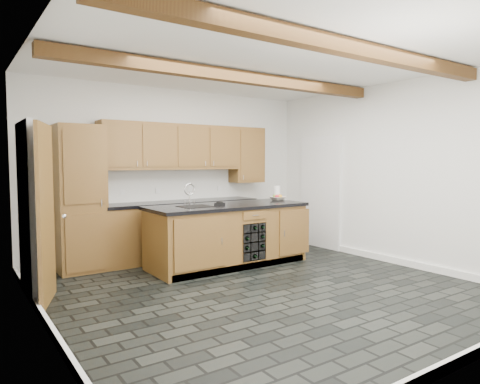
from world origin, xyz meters
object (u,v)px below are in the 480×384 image
object	(u,v)px
island	(228,235)
fruit_bowl	(278,198)
paper_towel	(277,193)
kitchen_scale	(220,204)

from	to	relation	value
island	fruit_bowl	size ratio (longest dim) A/B	9.65
island	paper_towel	size ratio (longest dim) A/B	10.40
paper_towel	fruit_bowl	bearing A→B (deg)	-121.30
fruit_bowl	paper_towel	world-z (taller)	paper_towel
kitchen_scale	paper_towel	distance (m)	1.29
kitchen_scale	paper_towel	bearing A→B (deg)	30.80
kitchen_scale	fruit_bowl	world-z (taller)	fruit_bowl
island	kitchen_scale	distance (m)	0.51
island	kitchen_scale	xyz separation A→B (m)	(-0.16, 0.00, 0.49)
fruit_bowl	paper_towel	xyz separation A→B (m)	(0.04, 0.07, 0.09)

